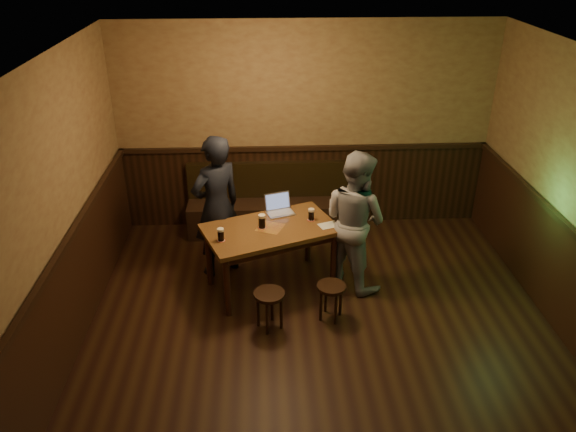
# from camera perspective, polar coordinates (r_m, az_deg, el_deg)

# --- Properties ---
(room) EXTENTS (5.04, 6.04, 2.84)m
(room) POSITION_cam_1_polar(r_m,az_deg,el_deg) (5.13, 4.06, -3.06)
(room) COLOR black
(room) RESTS_ON ground
(bench) EXTENTS (2.20, 0.50, 0.95)m
(bench) POSITION_cam_1_polar(r_m,az_deg,el_deg) (7.75, -1.97, 0.62)
(bench) COLOR black
(bench) RESTS_ON ground
(pub_table) EXTENTS (1.66, 1.31, 0.78)m
(pub_table) POSITION_cam_1_polar(r_m,az_deg,el_deg) (6.36, -1.80, -1.99)
(pub_table) COLOR #5B311A
(pub_table) RESTS_ON ground
(stool_left) EXTENTS (0.39, 0.39, 0.44)m
(stool_left) POSITION_cam_1_polar(r_m,az_deg,el_deg) (5.88, -1.90, -8.50)
(stool_left) COLOR black
(stool_left) RESTS_ON ground
(stool_right) EXTENTS (0.40, 0.40, 0.42)m
(stool_right) POSITION_cam_1_polar(r_m,az_deg,el_deg) (6.04, 4.41, -7.70)
(stool_right) COLOR black
(stool_right) RESTS_ON ground
(pint_left) EXTENTS (0.09, 0.09, 0.15)m
(pint_left) POSITION_cam_1_polar(r_m,az_deg,el_deg) (6.06, -6.84, -1.88)
(pint_left) COLOR maroon
(pint_left) RESTS_ON pub_table
(pint_mid) EXTENTS (0.11, 0.11, 0.16)m
(pint_mid) POSITION_cam_1_polar(r_m,az_deg,el_deg) (6.28, -2.66, -0.54)
(pint_mid) COLOR maroon
(pint_mid) RESTS_ON pub_table
(pint_right) EXTENTS (0.09, 0.09, 0.14)m
(pint_right) POSITION_cam_1_polar(r_m,az_deg,el_deg) (6.45, 2.37, 0.17)
(pint_right) COLOR maroon
(pint_right) RESTS_ON pub_table
(laptop) EXTENTS (0.37, 0.33, 0.22)m
(laptop) POSITION_cam_1_polar(r_m,az_deg,el_deg) (6.63, -0.91, 0.85)
(laptop) COLOR silver
(laptop) RESTS_ON pub_table
(menu) EXTENTS (0.26, 0.22, 0.00)m
(menu) POSITION_cam_1_polar(r_m,az_deg,el_deg) (6.37, 4.15, -0.93)
(menu) COLOR silver
(menu) RESTS_ON pub_table
(person_suit) EXTENTS (0.76, 0.71, 1.75)m
(person_suit) POSITION_cam_1_polar(r_m,az_deg,el_deg) (6.61, -7.25, 0.92)
(person_suit) COLOR black
(person_suit) RESTS_ON ground
(person_grey) EXTENTS (1.00, 1.02, 1.66)m
(person_grey) POSITION_cam_1_polar(r_m,az_deg,el_deg) (6.41, 6.80, -0.40)
(person_grey) COLOR gray
(person_grey) RESTS_ON ground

